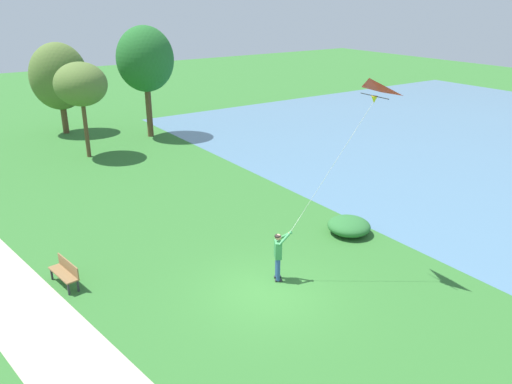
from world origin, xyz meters
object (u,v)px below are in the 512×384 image
object	(u,v)px
tree_treeline_center	(145,59)
park_bench_near_walkway	(65,271)
tree_lakeside_near	(59,77)
person_kite_flyer	(279,252)
tree_behind_path	(81,85)
flying_kite	(369,93)
lakeside_shrub	(349,226)

from	to	relation	value
tree_treeline_center	park_bench_near_walkway	bearing A→B (deg)	-121.76
tree_treeline_center	tree_lakeside_near	bearing A→B (deg)	137.28
tree_lakeside_near	tree_treeline_center	world-z (taller)	tree_treeline_center
person_kite_flyer	tree_behind_path	world-z (taller)	tree_behind_path
flying_kite	tree_lakeside_near	xyz separation A→B (m)	(-2.63, 26.09, -2.46)
person_kite_flyer	flying_kite	world-z (taller)	flying_kite
park_bench_near_walkway	lakeside_shrub	bearing A→B (deg)	-13.04
flying_kite	tree_behind_path	world-z (taller)	flying_kite
flying_kite	tree_lakeside_near	distance (m)	26.34
tree_lakeside_near	lakeside_shrub	xyz separation A→B (m)	(4.92, -23.42, -3.60)
lakeside_shrub	tree_treeline_center	bearing A→B (deg)	90.99
tree_behind_path	tree_treeline_center	distance (m)	5.68
flying_kite	tree_treeline_center	xyz separation A→B (m)	(1.96, 21.85, -1.21)
person_kite_flyer	park_bench_near_walkway	distance (m)	7.19
tree_behind_path	lakeside_shrub	distance (m)	18.06
tree_treeline_center	lakeside_shrub	bearing A→B (deg)	-89.01
flying_kite	park_bench_near_walkway	size ratio (longest dim) A/B	3.23
person_kite_flyer	lakeside_shrub	distance (m)	4.82
flying_kite	tree_treeline_center	size ratio (longest dim) A/B	0.68
tree_behind_path	tree_lakeside_near	world-z (taller)	tree_lakeside_near
person_kite_flyer	lakeside_shrub	world-z (taller)	person_kite_flyer
tree_lakeside_near	lakeside_shrub	world-z (taller)	tree_lakeside_near
lakeside_shrub	tree_lakeside_near	bearing A→B (deg)	101.87
person_kite_flyer	tree_lakeside_near	bearing A→B (deg)	90.79
tree_behind_path	tree_treeline_center	bearing A→B (deg)	25.52
lakeside_shrub	park_bench_near_walkway	bearing A→B (deg)	166.96
flying_kite	park_bench_near_walkway	xyz separation A→B (m)	(-8.38, 5.14, -5.89)
tree_behind_path	tree_lakeside_near	xyz separation A→B (m)	(0.48, 6.66, -0.40)
tree_lakeside_near	person_kite_flyer	bearing A→B (deg)	-89.21
tree_behind_path	person_kite_flyer	bearing A→B (deg)	-87.41
park_bench_near_walkway	tree_behind_path	distance (m)	15.70
tree_behind_path	tree_treeline_center	xyz separation A→B (m)	(5.07, 2.42, 0.85)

